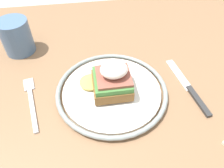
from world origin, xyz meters
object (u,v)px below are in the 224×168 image
at_px(fork, 31,100).
at_px(knife, 190,90).
at_px(cup, 16,36).
at_px(plate, 112,92).
at_px(sandwich, 112,81).

relative_size(fork, knife, 0.84).
bearing_deg(cup, fork, -76.51).
xyz_separation_m(plate, sandwich, (0.00, 0.00, 0.04)).
relative_size(sandwich, fork, 0.71).
bearing_deg(fork, sandwich, -2.31).
distance_m(plate, sandwich, 0.04).
relative_size(sandwich, knife, 0.60).
distance_m(knife, cup, 0.45).
distance_m(sandwich, fork, 0.18).
height_order(fork, knife, knife).
distance_m(plate, knife, 0.18).
bearing_deg(plate, sandwich, 68.06).
xyz_separation_m(sandwich, knife, (0.18, -0.02, -0.04)).
bearing_deg(sandwich, cup, 139.01).
height_order(plate, knife, plate).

